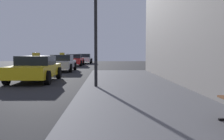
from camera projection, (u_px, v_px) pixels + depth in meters
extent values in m
cylinder|color=black|center=(96.00, 37.00, 9.49)|extent=(0.12, 0.12, 3.79)
cube|color=yellow|center=(35.00, 71.00, 12.53)|extent=(1.83, 4.22, 0.55)
cube|color=black|center=(36.00, 60.00, 12.71)|extent=(1.61, 1.90, 0.45)
cube|color=yellow|center=(36.00, 54.00, 12.69)|extent=(0.36, 0.14, 0.16)
cylinder|color=black|center=(48.00, 78.00, 11.23)|extent=(0.22, 0.64, 0.64)
cylinder|color=black|center=(6.00, 78.00, 11.18)|extent=(0.22, 0.64, 0.64)
cylinder|color=black|center=(59.00, 73.00, 13.92)|extent=(0.22, 0.64, 0.64)
cylinder|color=black|center=(25.00, 73.00, 13.87)|extent=(0.22, 0.64, 0.64)
cube|color=#B7B7BF|center=(62.00, 64.00, 19.40)|extent=(1.70, 4.18, 0.55)
cube|color=black|center=(62.00, 58.00, 19.57)|extent=(1.50, 1.88, 0.45)
cube|color=yellow|center=(62.00, 54.00, 19.55)|extent=(0.36, 0.14, 0.16)
cylinder|color=black|center=(70.00, 68.00, 18.10)|extent=(0.22, 0.64, 0.64)
cylinder|color=black|center=(47.00, 68.00, 18.06)|extent=(0.22, 0.64, 0.64)
cylinder|color=black|center=(75.00, 66.00, 20.77)|extent=(0.22, 0.64, 0.64)
cylinder|color=black|center=(54.00, 66.00, 20.72)|extent=(0.22, 0.64, 0.64)
cube|color=red|center=(74.00, 61.00, 27.60)|extent=(1.72, 4.48, 0.55)
cube|color=black|center=(74.00, 56.00, 27.79)|extent=(1.51, 2.01, 0.45)
cylinder|color=black|center=(81.00, 63.00, 26.21)|extent=(0.22, 0.64, 0.64)
cylinder|color=black|center=(64.00, 63.00, 26.16)|extent=(0.22, 0.64, 0.64)
cylinder|color=black|center=(83.00, 62.00, 29.07)|extent=(0.22, 0.64, 0.64)
cylinder|color=black|center=(68.00, 62.00, 29.02)|extent=(0.22, 0.64, 0.64)
cube|color=white|center=(84.00, 59.00, 33.85)|extent=(1.84, 4.27, 0.55)
cube|color=black|center=(84.00, 55.00, 34.02)|extent=(1.62, 1.92, 0.45)
cylinder|color=black|center=(90.00, 61.00, 32.52)|extent=(0.22, 0.64, 0.64)
cylinder|color=black|center=(76.00, 61.00, 32.47)|extent=(0.22, 0.64, 0.64)
cylinder|color=black|center=(92.00, 61.00, 35.25)|extent=(0.22, 0.64, 0.64)
cylinder|color=black|center=(78.00, 61.00, 35.20)|extent=(0.22, 0.64, 0.64)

